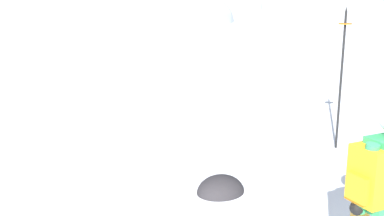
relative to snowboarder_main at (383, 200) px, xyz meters
name	(u,v)px	position (x,y,z in m)	size (l,w,h in m)	color
ridge_peak_far	(185,10)	(31.87, 53.13, -0.92)	(21.62, 19.46, 11.69)	white
snowboarder_main	(383,200)	(0.00, 0.00, 0.00)	(0.65, 1.83, 1.71)	blue
piste_marker_near	(342,70)	(2.92, 2.85, 0.36)	(0.20, 0.20, 2.25)	black
rock_dark	(221,192)	(0.29, 2.46, -0.92)	(0.63, 0.54, 0.44)	#282628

